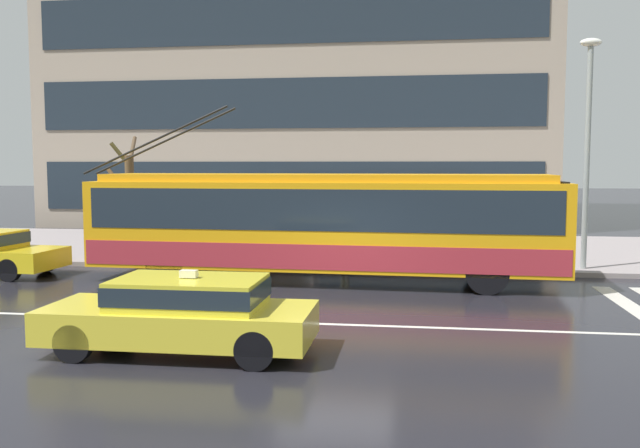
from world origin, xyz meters
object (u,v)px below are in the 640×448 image
at_px(taxi_oncoming_near, 183,311).
at_px(bus_shelter, 266,199).
at_px(street_tree_bare, 129,198).
at_px(pedestrian_approaching_curb, 230,206).
at_px(street_lamp, 588,134).
at_px(pedestrian_at_shelter, 347,214).
at_px(trolleybus, 323,223).

height_order(taxi_oncoming_near, bus_shelter, bus_shelter).
distance_m(bus_shelter, street_tree_bare, 4.56).
xyz_separation_m(pedestrian_approaching_curb, street_tree_bare, (-3.28, -0.53, 0.29)).
xyz_separation_m(street_lamp, street_tree_bare, (-14.22, 1.01, -1.97)).
relative_size(taxi_oncoming_near, pedestrian_at_shelter, 2.39).
distance_m(pedestrian_at_shelter, street_tree_bare, 7.38).
bearing_deg(taxi_oncoming_near, pedestrian_at_shelter, 79.77).
bearing_deg(pedestrian_approaching_curb, street_lamp, -8.02).
bearing_deg(pedestrian_at_shelter, taxi_oncoming_near, -100.23).
relative_size(bus_shelter, street_tree_bare, 0.91).
xyz_separation_m(bus_shelter, street_tree_bare, (-4.53, -0.52, 0.04)).
xyz_separation_m(bus_shelter, pedestrian_approaching_curb, (-1.26, 0.02, -0.26)).
distance_m(street_lamp, street_tree_bare, 14.39).
height_order(bus_shelter, street_lamp, street_lamp).
relative_size(trolleybus, taxi_oncoming_near, 2.90).
bearing_deg(pedestrian_approaching_curb, trolleybus, -47.06).
bearing_deg(bus_shelter, street_tree_bare, -173.52).
relative_size(taxi_oncoming_near, street_tree_bare, 1.12).
bearing_deg(pedestrian_approaching_curb, bus_shelter, -0.90).
distance_m(bus_shelter, pedestrian_at_shelter, 3.09).
bearing_deg(street_lamp, pedestrian_approaching_curb, 171.98).
height_order(trolleybus, taxi_oncoming_near, trolleybus).
relative_size(pedestrian_at_shelter, pedestrian_approaching_curb, 0.95).
bearing_deg(pedestrian_approaching_curb, pedestrian_at_shelter, -17.27).
distance_m(taxi_oncoming_near, bus_shelter, 11.14).
bearing_deg(pedestrian_at_shelter, bus_shelter, 156.09).
distance_m(trolleybus, pedestrian_approaching_curb, 5.39).
xyz_separation_m(taxi_oncoming_near, pedestrian_approaching_curb, (-2.29, 11.04, 1.05)).
bearing_deg(bus_shelter, pedestrian_at_shelter, -23.91).
distance_m(trolleybus, street_lamp, 8.03).
distance_m(trolleybus, bus_shelter, 4.63).
distance_m(trolleybus, pedestrian_at_shelter, 2.71).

